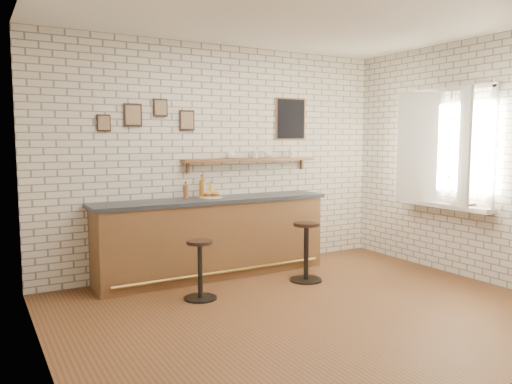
# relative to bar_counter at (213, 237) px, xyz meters

# --- Properties ---
(ground) EXTENTS (5.00, 5.00, 0.00)m
(ground) POSITION_rel_bar_counter_xyz_m (0.27, -1.70, -0.51)
(ground) COLOR brown
(ground) RESTS_ON ground
(bar_counter) EXTENTS (3.10, 0.65, 1.01)m
(bar_counter) POSITION_rel_bar_counter_xyz_m (0.00, 0.00, 0.00)
(bar_counter) COLOR brown
(bar_counter) RESTS_ON ground
(sandwich_plate) EXTENTS (0.28, 0.28, 0.01)m
(sandwich_plate) POSITION_rel_bar_counter_xyz_m (-0.01, 0.04, 0.51)
(sandwich_plate) COLOR white
(sandwich_plate) RESTS_ON bar_counter
(ciabatta_sandwich) EXTENTS (0.20, 0.14, 0.07)m
(ciabatta_sandwich) POSITION_rel_bar_counter_xyz_m (-0.00, 0.04, 0.55)
(ciabatta_sandwich) COLOR tan
(ciabatta_sandwich) RESTS_ON sandwich_plate
(potato_chips) EXTENTS (0.26, 0.20, 0.00)m
(potato_chips) POSITION_rel_bar_counter_xyz_m (-0.03, 0.03, 0.52)
(potato_chips) COLOR #E49F50
(potato_chips) RESTS_ON sandwich_plate
(bitters_bottle_brown) EXTENTS (0.07, 0.07, 0.21)m
(bitters_bottle_brown) POSITION_rel_bar_counter_xyz_m (-0.31, 0.16, 0.59)
(bitters_bottle_brown) COLOR brown
(bitters_bottle_brown) RESTS_ON bar_counter
(bitters_bottle_white) EXTENTS (0.06, 0.06, 0.24)m
(bitters_bottle_white) POSITION_rel_bar_counter_xyz_m (-0.06, 0.16, 0.60)
(bitters_bottle_white) COLOR beige
(bitters_bottle_white) RESTS_ON bar_counter
(bitters_bottle_amber) EXTENTS (0.07, 0.07, 0.29)m
(bitters_bottle_amber) POSITION_rel_bar_counter_xyz_m (-0.08, 0.16, 0.62)
(bitters_bottle_amber) COLOR #9A5B18
(bitters_bottle_amber) RESTS_ON bar_counter
(condiment_bottle_yellow) EXTENTS (0.06, 0.06, 0.20)m
(condiment_bottle_yellow) POSITION_rel_bar_counter_xyz_m (0.05, 0.16, 0.59)
(condiment_bottle_yellow) COLOR gold
(condiment_bottle_yellow) RESTS_ON bar_counter
(bar_stool_left) EXTENTS (0.37, 0.37, 0.65)m
(bar_stool_left) POSITION_rel_bar_counter_xyz_m (-0.53, -0.80, -0.16)
(bar_stool_left) COLOR black
(bar_stool_left) RESTS_ON ground
(bar_stool_right) EXTENTS (0.41, 0.41, 0.73)m
(bar_stool_right) POSITION_rel_bar_counter_xyz_m (0.90, -0.79, -0.11)
(bar_stool_right) COLOR black
(bar_stool_right) RESTS_ON ground
(wall_shelf) EXTENTS (2.00, 0.18, 0.18)m
(wall_shelf) POSITION_rel_bar_counter_xyz_m (0.67, 0.20, 0.97)
(wall_shelf) COLOR brown
(wall_shelf) RESTS_ON ground
(shelf_cup_a) EXTENTS (0.17, 0.17, 0.09)m
(shelf_cup_a) POSITION_rel_bar_counter_xyz_m (0.35, 0.20, 1.04)
(shelf_cup_a) COLOR white
(shelf_cup_a) RESTS_ON wall_shelf
(shelf_cup_b) EXTENTS (0.14, 0.14, 0.10)m
(shelf_cup_b) POSITION_rel_bar_counter_xyz_m (0.74, 0.20, 1.04)
(shelf_cup_b) COLOR white
(shelf_cup_b) RESTS_ON wall_shelf
(shelf_cup_c) EXTENTS (0.15, 0.15, 0.09)m
(shelf_cup_c) POSITION_rel_bar_counter_xyz_m (0.95, 0.20, 1.04)
(shelf_cup_c) COLOR white
(shelf_cup_c) RESTS_ON wall_shelf
(shelf_cup_d) EXTENTS (0.14, 0.14, 0.10)m
(shelf_cup_d) POSITION_rel_bar_counter_xyz_m (1.34, 0.20, 1.04)
(shelf_cup_d) COLOR white
(shelf_cup_d) RESTS_ON wall_shelf
(back_wall_decor) EXTENTS (2.96, 0.02, 0.56)m
(back_wall_decor) POSITION_rel_bar_counter_xyz_m (0.50, 0.28, 1.54)
(back_wall_decor) COLOR black
(back_wall_decor) RESTS_ON ground
(window_sill) EXTENTS (0.20, 1.35, 0.06)m
(window_sill) POSITION_rel_bar_counter_xyz_m (2.67, -1.40, 0.39)
(window_sill) COLOR white
(window_sill) RESTS_ON ground
(casement_window) EXTENTS (0.40, 1.30, 1.56)m
(casement_window) POSITION_rel_bar_counter_xyz_m (2.63, -1.40, 1.14)
(casement_window) COLOR white
(casement_window) RESTS_ON ground
(book_lower) EXTENTS (0.24, 0.27, 0.02)m
(book_lower) POSITION_rel_bar_counter_xyz_m (2.65, -1.63, 0.43)
(book_lower) COLOR tan
(book_lower) RESTS_ON window_sill
(book_upper) EXTENTS (0.23, 0.27, 0.02)m
(book_upper) POSITION_rel_bar_counter_xyz_m (2.65, -1.64, 0.45)
(book_upper) COLOR tan
(book_upper) RESTS_ON book_lower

